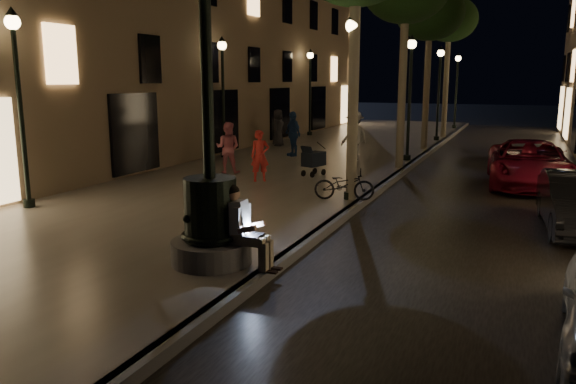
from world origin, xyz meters
The scene contains 23 objects.
ground centered at (0.00, 15.00, 0.00)m, with size 120.00×120.00×0.00m, color black.
cobble_lane centered at (3.00, 15.00, 0.01)m, with size 6.00×45.00×0.02m, color black.
promenade centered at (-4.00, 15.00, 0.10)m, with size 8.00×45.00×0.20m, color #68625B.
curb_strip centered at (0.00, 15.00, 0.10)m, with size 0.25×45.00×0.20m, color #59595B.
fountain_lamppost centered at (-1.00, 2.00, 1.21)m, with size 1.40×1.40×5.21m.
seated_man_laptop centered at (-0.39, 2.00, 0.94)m, with size 1.04×0.35×1.41m.
tree_third centered at (-0.30, 20.00, 6.14)m, with size 3.00×3.00×7.20m.
tree_far centered at (-0.22, 26.00, 6.43)m, with size 3.00×3.00×7.50m.
lamp_curb_a centered at (-0.30, 8.00, 3.24)m, with size 0.36×0.36×4.81m.
lamp_curb_b centered at (-0.30, 16.00, 3.24)m, with size 0.36×0.36×4.81m.
lamp_curb_c centered at (-0.30, 24.00, 3.24)m, with size 0.36×0.36×4.81m.
lamp_curb_d centered at (-0.30, 32.00, 3.24)m, with size 0.36×0.36×4.81m.
lamp_left_a centered at (-7.40, 4.00, 3.24)m, with size 0.36×0.36×4.81m.
lamp_left_b centered at (-7.40, 14.00, 3.24)m, with size 0.36×0.36×4.81m.
lamp_left_c centered at (-7.40, 24.00, 3.24)m, with size 0.36×0.36×4.81m.
stroller centered at (-2.45, 11.10, 0.76)m, with size 0.67×1.10×1.11m.
car_third centered at (4.12, 13.00, 0.72)m, with size 2.40×5.20×1.45m, color maroon.
pedestrian_red centered at (-3.65, 9.54, 1.00)m, with size 0.58×0.38×1.60m, color red.
pedestrian_pink centered at (-5.34, 10.56, 1.07)m, with size 0.84×0.66×1.73m, color pink.
pedestrian_white centered at (-2.25, 15.20, 1.16)m, with size 1.24×0.71×1.93m, color silver.
pedestrian_blue centered at (-4.94, 15.41, 1.12)m, with size 1.08×0.45×1.84m, color navy.
pedestrian_dark centered at (-7.00, 18.58, 1.07)m, with size 0.85×0.55×1.73m, color #2D2D31.
bicycle centered at (-0.40, 7.87, 0.61)m, with size 0.55×1.58×0.83m, color black.
Camera 1 is at (3.83, -6.11, 3.33)m, focal length 35.00 mm.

